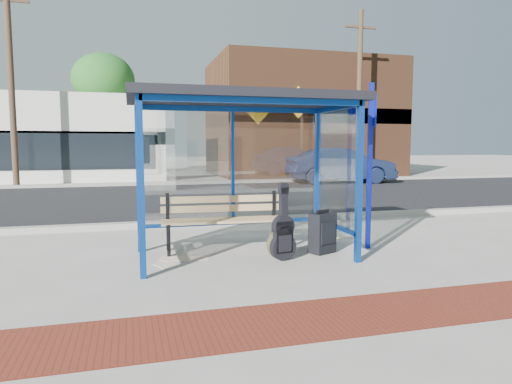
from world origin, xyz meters
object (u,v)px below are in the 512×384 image
object	(u,v)px
fire_hydrant	(368,170)
backpack	(278,246)
guitar_bag	(283,234)
bench	(223,218)
suitcase	(322,233)
parked_car	(341,165)

from	to	relation	value
fire_hydrant	backpack	bearing A→B (deg)	-123.56
guitar_bag	backpack	xyz separation A→B (m)	(-0.04, 0.11, -0.20)
bench	suitcase	xyz separation A→B (m)	(1.44, -0.64, -0.21)
guitar_bag	backpack	bearing A→B (deg)	98.45
parked_car	fire_hydrant	distance (m)	3.02
backpack	fire_hydrant	xyz separation A→B (m)	(9.34, 14.08, 0.25)
guitar_bag	backpack	distance (m)	0.23
bench	fire_hydrant	distance (m)	16.65
bench	fire_hydrant	bearing A→B (deg)	56.24
bench	backpack	xyz separation A→B (m)	(0.67, -0.78, -0.33)
guitar_bag	backpack	world-z (taller)	guitar_bag
parked_car	suitcase	bearing A→B (deg)	157.70
parked_car	fire_hydrant	bearing A→B (deg)	-47.66
guitar_bag	suitcase	bearing A→B (deg)	7.87
bench	parked_car	bearing A→B (deg)	59.57
guitar_bag	fire_hydrant	distance (m)	16.97
fire_hydrant	guitar_bag	bearing A→B (deg)	-123.23
backpack	parked_car	bearing A→B (deg)	56.57
guitar_bag	parked_car	xyz separation A→B (m)	(6.93, 12.37, 0.39)
guitar_bag	suitcase	xyz separation A→B (m)	(0.73, 0.26, -0.08)
bench	suitcase	world-z (taller)	bench
backpack	fire_hydrant	bearing A→B (deg)	52.63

